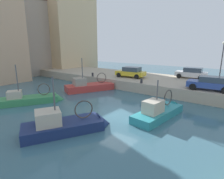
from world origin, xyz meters
The scene contains 14 objects.
water_surface centered at (0.00, 0.00, 0.00)m, with size 80.00×80.00×0.00m, color #386070.
quay_wall centered at (11.50, 0.00, 0.60)m, with size 9.00×56.00×1.20m, color #ADA08C.
fishing_boat_navy centered at (-4.45, 0.92, 0.15)m, with size 6.00×4.38×4.58m.
fishing_boat_green centered at (-2.68, 8.65, 0.10)m, with size 6.12×4.49×4.62m.
fishing_boat_teal centered at (1.68, -2.84, 0.15)m, with size 6.17×2.40×3.81m.
fishing_boat_red centered at (4.77, 7.69, 0.13)m, with size 6.97×4.70×5.04m.
parked_car_yellow centered at (10.19, 5.25, 1.94)m, with size 2.38×4.24×1.47m.
parked_car_blue centered at (8.44, -5.09, 1.91)m, with size 2.24×4.23×1.38m.
parked_car_white centered at (14.56, -1.79, 1.95)m, with size 2.28×4.12×1.48m.
mooring_bollard_mid centered at (7.35, 2.00, 1.48)m, with size 0.28×0.28×0.55m, color #2D2D33.
mooring_bollard_north centered at (7.35, 10.00, 1.48)m, with size 0.28×0.28×0.55m, color #2D2D33.
quay_streetlamp centered at (13.00, -5.28, 4.45)m, with size 0.36×0.36×4.83m.
waterfront_building_west centered at (5.57, 26.76, 7.09)m, with size 10.18×6.79×14.14m.
waterfront_building_west_mid centered at (14.85, 24.65, 10.10)m, with size 10.60×8.75×20.15m.
Camera 1 is at (-11.28, -8.00, 5.44)m, focal length 28.62 mm.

